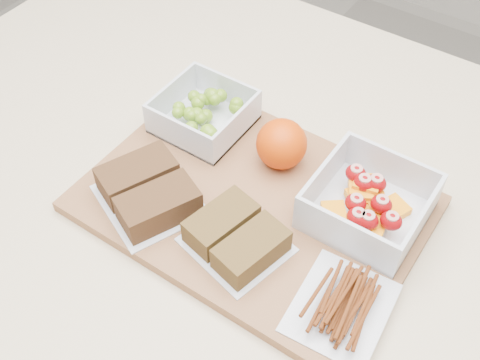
{
  "coord_description": "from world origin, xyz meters",
  "views": [
    {
      "loc": [
        0.28,
        -0.42,
        1.51
      ],
      "look_at": [
        -0.01,
        0.0,
        0.93
      ],
      "focal_mm": 45.0,
      "sensor_mm": 36.0,
      "label": 1
    }
  ],
  "objects_px": {
    "orange": "(281,144)",
    "sandwich_bag_left": "(148,191)",
    "fruit_container": "(368,204)",
    "grape_container": "(205,113)",
    "sandwich_bag_center": "(236,237)",
    "pretzel_bag": "(342,302)",
    "cutting_board": "(253,204)"
  },
  "relations": [
    {
      "from": "sandwich_bag_left",
      "to": "sandwich_bag_center",
      "type": "height_order",
      "value": "sandwich_bag_left"
    },
    {
      "from": "cutting_board",
      "to": "pretzel_bag",
      "type": "height_order",
      "value": "pretzel_bag"
    },
    {
      "from": "cutting_board",
      "to": "grape_container",
      "type": "bearing_deg",
      "value": 149.52
    },
    {
      "from": "pretzel_bag",
      "to": "sandwich_bag_left",
      "type": "bearing_deg",
      "value": -179.87
    },
    {
      "from": "orange",
      "to": "pretzel_bag",
      "type": "bearing_deg",
      "value": -41.35
    },
    {
      "from": "sandwich_bag_left",
      "to": "pretzel_bag",
      "type": "xyz_separation_m",
      "value": [
        0.28,
        0.0,
        -0.01
      ]
    },
    {
      "from": "fruit_container",
      "to": "orange",
      "type": "distance_m",
      "value": 0.14
    },
    {
      "from": "grape_container",
      "to": "sandwich_bag_center",
      "type": "bearing_deg",
      "value": -43.86
    },
    {
      "from": "fruit_container",
      "to": "sandwich_bag_left",
      "type": "relative_size",
      "value": 0.84
    },
    {
      "from": "grape_container",
      "to": "sandwich_bag_center",
      "type": "distance_m",
      "value": 0.22
    },
    {
      "from": "sandwich_bag_left",
      "to": "pretzel_bag",
      "type": "bearing_deg",
      "value": 0.13
    },
    {
      "from": "orange",
      "to": "pretzel_bag",
      "type": "distance_m",
      "value": 0.23
    },
    {
      "from": "cutting_board",
      "to": "pretzel_bag",
      "type": "xyz_separation_m",
      "value": [
        0.17,
        -0.08,
        0.02
      ]
    },
    {
      "from": "grape_container",
      "to": "fruit_container",
      "type": "xyz_separation_m",
      "value": [
        0.26,
        -0.02,
        0.0
      ]
    },
    {
      "from": "cutting_board",
      "to": "grape_container",
      "type": "distance_m",
      "value": 0.16
    },
    {
      "from": "sandwich_bag_center",
      "to": "cutting_board",
      "type": "bearing_deg",
      "value": 107.48
    },
    {
      "from": "fruit_container",
      "to": "sandwich_bag_center",
      "type": "height_order",
      "value": "fruit_container"
    },
    {
      "from": "grape_container",
      "to": "sandwich_bag_center",
      "type": "relative_size",
      "value": 0.88
    },
    {
      "from": "fruit_container",
      "to": "grape_container",
      "type": "bearing_deg",
      "value": 175.34
    },
    {
      "from": "pretzel_bag",
      "to": "grape_container",
      "type": "bearing_deg",
      "value": 152.76
    },
    {
      "from": "grape_container",
      "to": "pretzel_bag",
      "type": "xyz_separation_m",
      "value": [
        0.3,
        -0.15,
        -0.01
      ]
    },
    {
      "from": "orange",
      "to": "sandwich_bag_left",
      "type": "height_order",
      "value": "orange"
    },
    {
      "from": "sandwich_bag_center",
      "to": "pretzel_bag",
      "type": "relative_size",
      "value": 1.03
    },
    {
      "from": "grape_container",
      "to": "orange",
      "type": "xyz_separation_m",
      "value": [
        0.13,
        -0.0,
        0.01
      ]
    },
    {
      "from": "fruit_container",
      "to": "pretzel_bag",
      "type": "bearing_deg",
      "value": -74.78
    },
    {
      "from": "cutting_board",
      "to": "fruit_container",
      "type": "relative_size",
      "value": 3.1
    },
    {
      "from": "fruit_container",
      "to": "sandwich_bag_center",
      "type": "bearing_deg",
      "value": -130.09
    },
    {
      "from": "cutting_board",
      "to": "sandwich_bag_left",
      "type": "bearing_deg",
      "value": -144.89
    },
    {
      "from": "cutting_board",
      "to": "sandwich_bag_left",
      "type": "distance_m",
      "value": 0.14
    },
    {
      "from": "orange",
      "to": "pretzel_bag",
      "type": "xyz_separation_m",
      "value": [
        0.17,
        -0.15,
        -0.02
      ]
    },
    {
      "from": "sandwich_bag_left",
      "to": "orange",
      "type": "bearing_deg",
      "value": 56.27
    },
    {
      "from": "sandwich_bag_left",
      "to": "fruit_container",
      "type": "bearing_deg",
      "value": 29.22
    }
  ]
}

